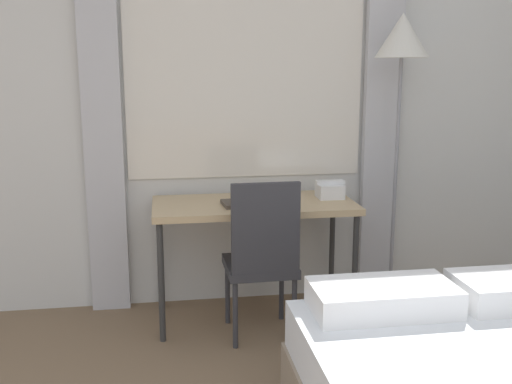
# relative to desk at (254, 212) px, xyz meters

# --- Properties ---
(wall_back_with_window) EXTENTS (5.67, 0.13, 2.70)m
(wall_back_with_window) POSITION_rel_desk_xyz_m (-0.27, 0.36, 0.67)
(wall_back_with_window) COLOR silver
(wall_back_with_window) RESTS_ON ground_plane
(desk) EXTENTS (1.23, 0.57, 0.75)m
(desk) POSITION_rel_desk_xyz_m (0.00, 0.00, 0.00)
(desk) COLOR tan
(desk) RESTS_ON ground_plane
(desk_chair) EXTENTS (0.41, 0.41, 0.95)m
(desk_chair) POSITION_rel_desk_xyz_m (0.00, -0.30, -0.17)
(desk_chair) COLOR #333338
(desk_chair) RESTS_ON ground_plane
(standing_lamp) EXTENTS (0.33, 0.33, 1.88)m
(standing_lamp) POSITION_rel_desk_xyz_m (0.91, 0.02, 0.89)
(standing_lamp) COLOR #4C4C51
(standing_lamp) RESTS_ON ground_plane
(telephone) EXTENTS (0.18, 0.15, 0.11)m
(telephone) POSITION_rel_desk_xyz_m (0.49, 0.05, 0.11)
(telephone) COLOR white
(telephone) RESTS_ON desk
(book) EXTENTS (0.23, 0.20, 0.02)m
(book) POSITION_rel_desk_xyz_m (-0.09, -0.07, 0.08)
(book) COLOR #4C4238
(book) RESTS_ON desk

